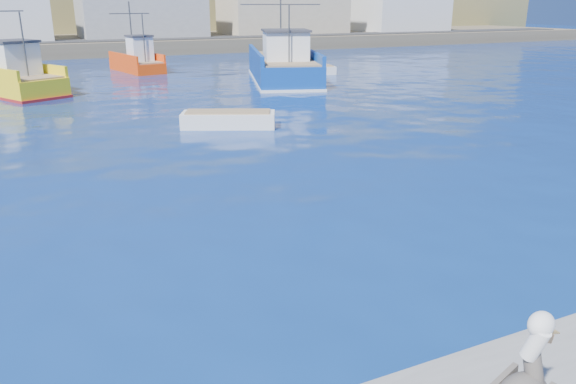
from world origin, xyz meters
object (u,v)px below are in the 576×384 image
at_px(skiff_far, 321,69).
at_px(boat_orange, 138,60).
at_px(trawler_yellow_b, 9,79).
at_px(skiff_mid, 228,121).
at_px(trawler_blue, 283,66).

bearing_deg(skiff_far, boat_orange, 152.16).
height_order(trawler_yellow_b, skiff_mid, trawler_yellow_b).
bearing_deg(boat_orange, skiff_mid, -91.81).
bearing_deg(skiff_far, trawler_yellow_b, -176.07).
distance_m(trawler_yellow_b, skiff_far, 24.64).
xyz_separation_m(trawler_yellow_b, boat_orange, (10.31, 9.22, 0.00)).
bearing_deg(skiff_mid, skiff_far, 50.14).
distance_m(trawler_yellow_b, boat_orange, 13.83).
xyz_separation_m(trawler_blue, skiff_mid, (-9.74, -14.46, -0.82)).
xyz_separation_m(trawler_yellow_b, trawler_blue, (19.25, -1.90, 0.17)).
bearing_deg(boat_orange, skiff_far, -27.84).
bearing_deg(boat_orange, trawler_yellow_b, -138.22).
relative_size(trawler_yellow_b, skiff_mid, 2.17).
height_order(trawler_yellow_b, trawler_blue, trawler_blue).
distance_m(skiff_mid, skiff_far, 23.51).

